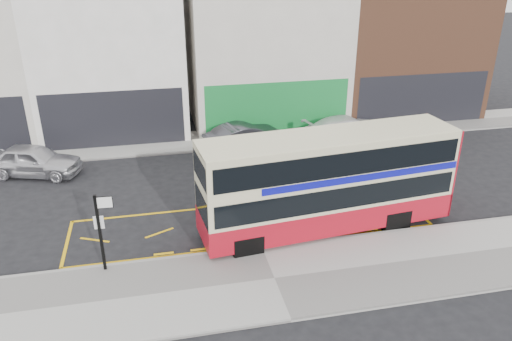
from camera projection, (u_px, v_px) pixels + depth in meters
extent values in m
plane|color=black|center=(259.00, 244.00, 18.49)|extent=(120.00, 120.00, 0.00)
cube|color=#9C9A94|center=(274.00, 280.00, 16.41)|extent=(40.00, 4.00, 0.15)
cube|color=gray|center=(262.00, 248.00, 18.12)|extent=(40.00, 0.15, 0.15)
cube|color=#9C9A94|center=(217.00, 140.00, 28.26)|extent=(50.00, 3.00, 0.15)
cube|color=white|center=(111.00, 51.00, 28.94)|extent=(8.00, 8.00, 9.00)
cube|color=black|center=(114.00, 120.00, 26.59)|extent=(7.36, 0.06, 3.20)
cube|color=black|center=(115.00, 124.00, 26.69)|extent=(5.60, 0.04, 2.00)
cube|color=beige|center=(262.00, 50.00, 30.77)|extent=(9.00, 8.00, 8.50)
cube|color=#157731|center=(278.00, 110.00, 28.32)|extent=(8.28, 0.06, 3.20)
cube|color=black|center=(277.00, 113.00, 28.42)|extent=(6.30, 0.04, 2.00)
cube|color=brown|center=(396.00, 52.00, 32.70)|extent=(9.00, 8.00, 7.50)
cube|color=black|center=(422.00, 100.00, 30.04)|extent=(8.28, 0.06, 3.20)
cube|color=black|center=(422.00, 103.00, 30.14)|extent=(6.30, 0.04, 2.00)
cube|color=beige|center=(328.00, 180.00, 18.69)|extent=(9.88, 3.17, 3.57)
cube|color=maroon|center=(326.00, 210.00, 19.23)|extent=(9.92, 3.21, 0.97)
cube|color=maroon|center=(437.00, 164.00, 20.04)|extent=(0.29, 2.24, 3.57)
cube|color=black|center=(328.00, 186.00, 18.79)|extent=(9.50, 3.19, 0.84)
cube|color=black|center=(330.00, 153.00, 18.24)|extent=(9.50, 3.19, 0.88)
cube|color=#0D0F96|center=(350.00, 166.00, 18.75)|extent=(7.95, 3.02, 0.26)
cube|color=black|center=(202.00, 210.00, 17.53)|extent=(0.26, 2.02, 1.41)
cube|color=black|center=(200.00, 170.00, 16.89)|extent=(0.26, 2.02, 0.88)
cube|color=black|center=(201.00, 189.00, 17.19)|extent=(0.20, 1.54, 0.31)
cube|color=beige|center=(331.00, 136.00, 17.97)|extent=(9.87, 3.08, 0.11)
cylinder|color=black|center=(248.00, 247.00, 17.56)|extent=(0.90, 0.33, 0.88)
cylinder|color=black|center=(233.00, 220.00, 19.26)|extent=(0.90, 0.33, 0.88)
cylinder|color=black|center=(397.00, 220.00, 19.24)|extent=(0.90, 0.33, 0.88)
cylinder|color=black|center=(371.00, 198.00, 20.94)|extent=(0.90, 0.33, 0.88)
cube|color=black|center=(100.00, 233.00, 16.27)|extent=(0.10, 0.10, 2.80)
cube|color=white|center=(105.00, 202.00, 15.85)|extent=(0.50, 0.07, 0.41)
cube|color=white|center=(99.00, 222.00, 16.16)|extent=(0.33, 0.05, 0.47)
imported|color=silver|center=(33.00, 160.00, 23.80)|extent=(4.76, 3.04, 1.51)
imported|color=#3A3B41|center=(244.00, 137.00, 26.82)|extent=(4.67, 2.87, 1.45)
imported|color=white|center=(346.00, 129.00, 27.98)|extent=(5.38, 3.31, 1.46)
cylinder|color=black|center=(329.00, 108.00, 30.38)|extent=(0.24, 0.24, 2.10)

